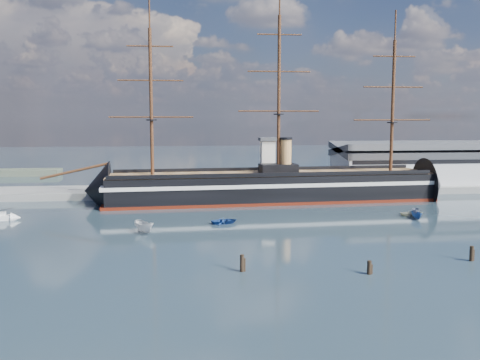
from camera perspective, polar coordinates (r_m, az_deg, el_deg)
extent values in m
plane|color=#1F2D37|center=(127.36, 4.08, -3.70)|extent=(600.00, 600.00, 0.00)
cube|color=slate|center=(164.15, 5.17, -1.34)|extent=(180.00, 18.00, 2.00)
cube|color=#B7BABC|center=(182.98, 19.81, 1.33)|extent=(62.00, 20.00, 10.00)
cube|color=#3F4247|center=(182.57, 19.88, 3.08)|extent=(63.00, 21.00, 2.00)
cube|color=silver|center=(158.88, 2.95, 1.68)|extent=(4.00, 4.00, 14.00)
cube|color=#3F4247|center=(158.39, 2.97, 4.38)|extent=(5.00, 5.00, 1.00)
cube|color=black|center=(146.49, 3.32, -0.73)|extent=(88.74, 20.75, 7.00)
cube|color=silver|center=(146.34, 3.32, -0.26)|extent=(90.75, 21.10, 1.00)
cube|color=#54160A|center=(147.01, 3.31, -2.14)|extent=(90.75, 21.06, 0.90)
cone|color=black|center=(145.88, -14.98, -1.10)|extent=(14.83, 16.42, 15.68)
cone|color=black|center=(161.20, 19.82, -0.54)|extent=(11.83, 16.25, 15.68)
cube|color=brown|center=(146.06, 3.33, 0.67)|extent=(88.67, 19.47, 0.40)
cube|color=black|center=(146.28, 4.10, 1.22)|extent=(10.31, 6.53, 2.50)
cylinder|color=tan|center=(146.37, 4.88, 2.60)|extent=(3.20, 3.20, 9.00)
cylinder|color=#381E0F|center=(146.17, -17.18, 0.93)|extent=(17.76, 1.66, 4.43)
cylinder|color=#381E0F|center=(143.21, -9.46, 8.16)|extent=(0.90, 0.90, 38.00)
cylinder|color=#381E0F|center=(145.70, 4.17, 9.00)|extent=(0.90, 0.90, 42.00)
cylinder|color=#381E0F|center=(154.84, 15.97, 7.51)|extent=(0.90, 0.90, 36.00)
imported|color=silver|center=(108.96, -10.17, -5.59)|extent=(7.90, 6.05, 3.00)
imported|color=navy|center=(116.61, -1.67, -4.66)|extent=(2.32, 3.84, 1.68)
imported|color=slate|center=(131.58, 18.22, -3.69)|extent=(5.86, 4.16, 2.21)
imported|color=beige|center=(132.03, 17.90, -3.64)|extent=(1.52, 3.45, 1.58)
imported|color=navy|center=(127.83, 18.34, -3.99)|extent=(5.74, 2.71, 2.21)
cylinder|color=black|center=(81.37, 0.21, -9.74)|extent=(0.64, 0.64, 3.32)
cylinder|color=black|center=(82.28, 13.60, -9.75)|extent=(0.64, 0.64, 2.77)
cylinder|color=black|center=(94.73, 23.43, -7.93)|extent=(0.64, 0.64, 3.16)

